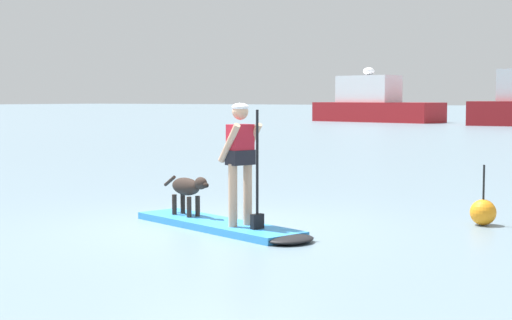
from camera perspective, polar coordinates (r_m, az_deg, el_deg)
name	(u,v)px	position (r m, az deg, el deg)	size (l,w,h in m)	color
ground_plane	(217,228)	(11.19, -2.83, -4.93)	(400.00, 400.00, 0.00)	slate
paddleboard	(227,227)	(11.00, -2.11, -4.82)	(3.32, 1.57, 0.10)	#338CD8
person_paddler	(241,155)	(10.65, -1.09, 0.38)	(0.66, 0.57, 1.66)	tan
dog	(188,188)	(11.67, -4.94, -2.04)	(1.06, 0.40, 0.60)	#2D231E
moored_boat_center	(374,105)	(63.07, 8.53, 3.97)	(10.72, 4.91, 4.28)	maroon
marker_buoy	(483,212)	(11.87, 16.03, -3.63)	(0.38, 0.38, 0.88)	orange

